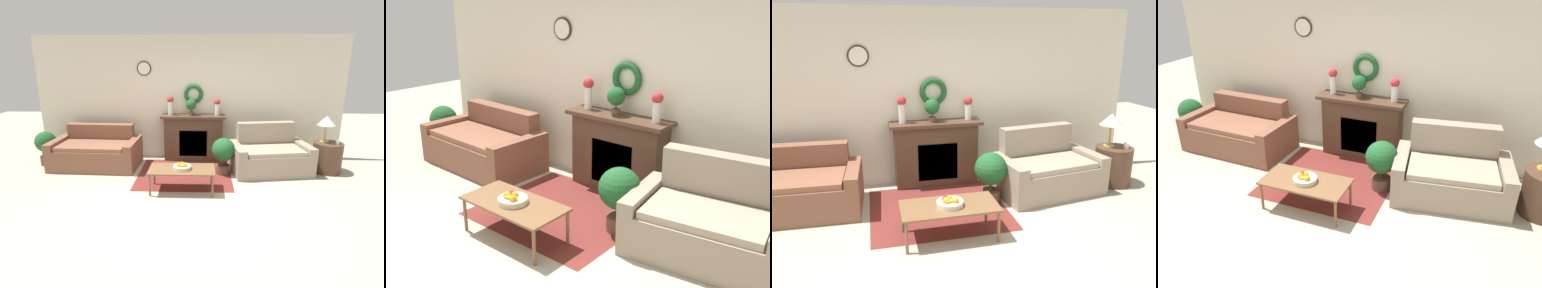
{
  "view_description": "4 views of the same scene",
  "coord_description": "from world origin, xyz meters",
  "views": [
    {
      "loc": [
        0.29,
        -4.29,
        2.26
      ],
      "look_at": [
        0.1,
        1.12,
        0.66
      ],
      "focal_mm": 28.0,
      "sensor_mm": 36.0,
      "label": 1
    },
    {
      "loc": [
        3.13,
        -2.33,
        2.48
      ],
      "look_at": [
        0.14,
        1.31,
        0.88
      ],
      "focal_mm": 42.0,
      "sensor_mm": 36.0,
      "label": 2
    },
    {
      "loc": [
        -0.84,
        -3.35,
        2.29
      ],
      "look_at": [
        0.3,
        1.2,
        0.92
      ],
      "focal_mm": 35.0,
      "sensor_mm": 36.0,
      "label": 3
    },
    {
      "loc": [
        2.01,
        -3.1,
        2.92
      ],
      "look_at": [
        0.29,
        1.18,
        0.68
      ],
      "focal_mm": 35.0,
      "sensor_mm": 36.0,
      "label": 4
    }
  ],
  "objects": [
    {
      "name": "potted_plant_floor_by_loveseat",
      "position": [
        0.71,
        1.31,
        0.45
      ],
      "size": [
        0.46,
        0.46,
        0.73
      ],
      "color": "brown",
      "rests_on": "ground_plane"
    },
    {
      "name": "fruit_bowl",
      "position": [
        -0.05,
        0.48,
        0.45
      ],
      "size": [
        0.31,
        0.31,
        0.12
      ],
      "color": "beige",
      "rests_on": "coffee_table"
    },
    {
      "name": "ground_plane",
      "position": [
        0.0,
        0.0,
        0.0
      ],
      "size": [
        16.0,
        16.0,
        0.0
      ],
      "primitive_type": "plane",
      "color": "#ADA38E"
    },
    {
      "name": "potted_plant_on_mantel",
      "position": [
        0.04,
        2.17,
        1.24
      ],
      "size": [
        0.23,
        0.23,
        0.35
      ],
      "color": "brown",
      "rests_on": "fireplace"
    },
    {
      "name": "wall_back",
      "position": [
        -0.0,
        2.39,
        1.35
      ],
      "size": [
        6.8,
        0.15,
        2.7
      ],
      "color": "beige",
      "rests_on": "ground_plane"
    },
    {
      "name": "couch_left",
      "position": [
        -1.94,
        1.66,
        0.31
      ],
      "size": [
        1.8,
        1.03,
        0.84
      ],
      "rotation": [
        0.0,
        0.0,
        -0.03
      ],
      "color": "brown",
      "rests_on": "ground_plane"
    },
    {
      "name": "coffee_table",
      "position": [
        -0.05,
        0.5,
        0.37
      ],
      "size": [
        1.12,
        0.57,
        0.41
      ],
      "color": "brown",
      "rests_on": "ground_plane"
    },
    {
      "name": "vase_on_mantel_right",
      "position": [
        0.61,
        2.19,
        1.23
      ],
      "size": [
        0.14,
        0.14,
        0.36
      ],
      "color": "silver",
      "rests_on": "fireplace"
    },
    {
      "name": "loveseat_right",
      "position": [
        1.65,
        1.49,
        0.32
      ],
      "size": [
        1.64,
        1.13,
        0.95
      ],
      "rotation": [
        0.0,
        0.0,
        0.14
      ],
      "color": "gray",
      "rests_on": "ground_plane"
    },
    {
      "name": "fireplace",
      "position": [
        0.09,
        2.19,
        0.51
      ],
      "size": [
        1.41,
        0.41,
        1.02
      ],
      "color": "#4C3323",
      "rests_on": "ground_plane"
    },
    {
      "name": "floor_rug",
      "position": [
        -0.05,
        1.26,
        0.0
      ],
      "size": [
        1.82,
        1.67,
        0.01
      ],
      "color": "maroon",
      "rests_on": "ground_plane"
    },
    {
      "name": "vase_on_mantel_left",
      "position": [
        -0.41,
        2.19,
        1.26
      ],
      "size": [
        0.14,
        0.14,
        0.41
      ],
      "color": "silver",
      "rests_on": "fireplace"
    },
    {
      "name": "potted_plant_floor_by_couch",
      "position": [
        -3.04,
        1.72,
        0.43
      ],
      "size": [
        0.44,
        0.44,
        0.73
      ],
      "color": "brown",
      "rests_on": "ground_plane"
    }
  ]
}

